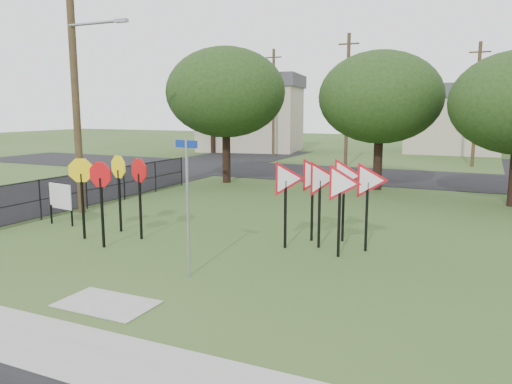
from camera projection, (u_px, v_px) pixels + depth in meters
ground at (173, 271)px, 12.41m from camera, size 140.00×140.00×0.00m
sidewalk at (35, 340)px, 8.66m from camera, size 30.00×1.60×0.02m
street_left at (91, 185)px, 26.35m from camera, size 8.00×50.00×0.02m
street_far at (360, 175)px, 30.31m from camera, size 60.00×8.00×0.02m
curb_pad at (106, 304)px, 10.27m from camera, size 2.00×1.20×0.02m
street_name_sign at (188, 200)px, 11.71m from camera, size 0.67×0.15×3.27m
stop_sign_cluster at (110, 179)px, 15.16m from camera, size 2.35×1.90×2.53m
yield_sign_cluster at (328, 183)px, 14.22m from camera, size 3.22×1.79×2.60m
info_board at (60, 198)px, 17.19m from camera, size 1.15×0.22×1.44m
utility_pole_main at (76, 76)px, 18.59m from camera, size 3.55×0.33×10.00m
far_pole_a at (347, 100)px, 33.96m from camera, size 1.40×0.24×9.00m
far_pole_b at (476, 104)px, 34.26m from camera, size 1.40×0.24×8.50m
far_pole_c at (273, 102)px, 42.66m from camera, size 1.40×0.24×9.00m
fence_run at (106, 186)px, 21.04m from camera, size 0.05×11.55×1.50m
house_left at (251, 113)px, 48.05m from camera, size 10.58×8.88×7.20m
house_mid at (455, 118)px, 46.02m from camera, size 8.40×8.40×6.20m
tree_near_left at (226, 93)px, 26.64m from camera, size 6.40×6.40×7.27m
tree_near_mid at (380, 97)px, 24.26m from camera, size 6.00×6.00×6.80m
tree_far_left at (212, 96)px, 45.06m from camera, size 6.80×6.80×7.73m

